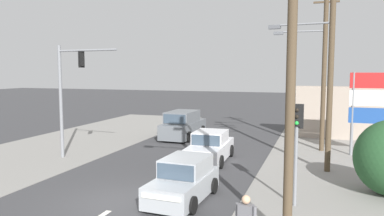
{
  "coord_description": "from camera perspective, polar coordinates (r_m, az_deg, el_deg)",
  "views": [
    {
      "loc": [
        6.53,
        -11.37,
        4.68
      ],
      "look_at": [
        1.3,
        4.0,
        3.05
      ],
      "focal_mm": 35.0,
      "sensor_mm": 36.0,
      "label": 1
    }
  ],
  "objects": [
    {
      "name": "utility_pole_foreground_right",
      "position": [
        10.33,
        14.24,
        9.72
      ],
      "size": [
        3.78,
        0.39,
        10.12
      ],
      "color": "#4C3D2B",
      "rests_on": "ground"
    },
    {
      "name": "suv_receding_far",
      "position": [
        25.98,
        -1.38,
        -2.67
      ],
      "size": [
        2.15,
        4.58,
        1.9
      ],
      "color": "slate",
      "rests_on": "ground"
    },
    {
      "name": "kerb_left_verge",
      "position": [
        22.0,
        -25.14,
        -7.07
      ],
      "size": [
        8.0,
        40.0,
        0.02
      ],
      "primitive_type": "cube",
      "color": "gray",
      "rests_on": "ground"
    },
    {
      "name": "sedan_oncoming_mid",
      "position": [
        19.49,
        2.78,
        -6.04
      ],
      "size": [
        2.0,
        4.29,
        1.56
      ],
      "color": "silver",
      "rests_on": "ground"
    },
    {
      "name": "pedestal_signal_right_kerb",
      "position": [
        13.23,
        15.62,
        -4.32
      ],
      "size": [
        0.44,
        0.29,
        3.56
      ],
      "color": "slate",
      "rests_on": "ground"
    },
    {
      "name": "hatchback_crossing_left",
      "position": [
        13.81,
        -1.27,
        -11.0
      ],
      "size": [
        1.9,
        3.7,
        1.53
      ],
      "color": "#A3A8AD",
      "rests_on": "ground"
    },
    {
      "name": "utility_pole_background_right",
      "position": [
        22.77,
        19.18,
        6.65
      ],
      "size": [
        3.78,
        0.4,
        9.62
      ],
      "color": "#4C3D2B",
      "rests_on": "ground"
    },
    {
      "name": "lane_dash_mid",
      "position": [
        16.46,
        -5.5,
        -10.79
      ],
      "size": [
        0.2,
        2.4,
        0.01
      ],
      "primitive_type": "cube",
      "color": "silver",
      "rests_on": "ground"
    },
    {
      "name": "utility_pole_midground_right",
      "position": [
        18.12,
        19.99,
        6.7
      ],
      "size": [
        3.77,
        0.64,
        9.46
      ],
      "color": "#4C3D2B",
      "rests_on": "ground"
    },
    {
      "name": "lane_dash_far",
      "position": [
        20.97,
        0.17,
        -7.15
      ],
      "size": [
        0.2,
        2.4,
        0.01
      ],
      "primitive_type": "cube",
      "color": "silver",
      "rests_on": "ground"
    },
    {
      "name": "ground_plane",
      "position": [
        13.92,
        -10.75,
        -14.01
      ],
      "size": [
        140.0,
        140.0,
        0.0
      ],
      "primitive_type": "plane",
      "color": "#3A3A3D"
    },
    {
      "name": "shopping_plaza_sign",
      "position": [
        22.3,
        25.49,
        0.81
      ],
      "size": [
        2.1,
        0.16,
        4.6
      ],
      "color": "slate",
      "rests_on": "ground"
    },
    {
      "name": "traffic_signal_mast",
      "position": [
        20.67,
        -18.32,
        3.09
      ],
      "size": [
        3.68,
        0.44,
        6.0
      ],
      "color": "slate",
      "rests_on": "ground"
    }
  ]
}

